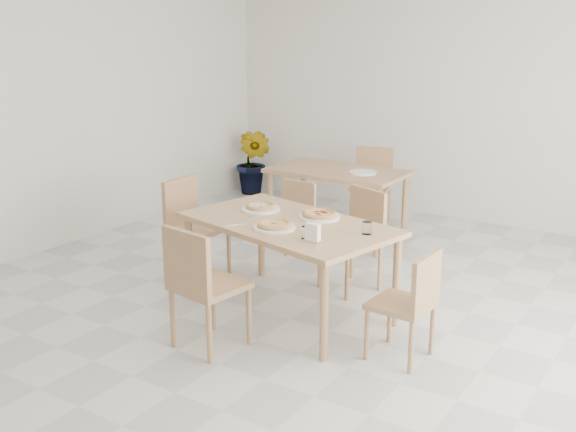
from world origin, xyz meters
The scene contains 21 objects.
main_table centered at (-0.10, 0.11, 0.68)m, with size 1.81×1.27×0.75m.
chair_south centered at (-0.24, -0.76, 0.52)m, with size 0.50×0.50×0.90m.
chair_north centered at (0.11, 0.90, 0.50)m, with size 0.55×0.55×0.87m.
chair_west centered at (-1.29, 0.34, 0.52)m, with size 0.45×0.45×0.89m.
chair_east centered at (1.04, -0.11, 0.45)m, with size 0.40×0.40×0.78m.
plate_margherita centered at (-0.08, -0.10, 0.76)m, with size 0.32×0.32×0.02m, color white.
plate_mushroom centered at (-0.47, 0.27, 0.76)m, with size 0.32×0.32×0.02m, color white.
plate_pepperoni centered at (0.05, 0.34, 0.76)m, with size 0.33×0.33×0.02m, color white.
pizza_margherita centered at (-0.08, -0.10, 0.78)m, with size 0.31×0.31×0.03m.
pizza_mushroom centered at (-0.47, 0.27, 0.78)m, with size 0.30×0.30×0.03m.
pizza_pepperoni centered at (0.05, 0.34, 0.78)m, with size 0.35×0.35×0.03m.
tumbler_a centered at (0.56, 0.16, 0.80)m, with size 0.07×0.07×0.09m, color white.
tumbler_b centered at (0.25, -0.18, 0.79)m, with size 0.07×0.07×0.09m, color white.
napkin_holder centered at (0.33, -0.22, 0.81)m, with size 0.12×0.07×0.13m.
fork_a centered at (-0.40, 0.02, 0.75)m, with size 0.02×0.18×0.01m, color silver.
fork_b centered at (-0.38, -0.18, 0.75)m, with size 0.01×0.17×0.01m, color silver.
second_table centered at (-0.73, 2.03, 0.66)m, with size 1.41×0.81×0.75m.
chair_back_s centered at (-0.70, 1.33, 0.46)m, with size 0.41×0.41×0.79m.
chair_back_n centered at (-0.70, 2.79, 0.50)m, with size 0.53×0.53×0.86m.
plate_empty centered at (-0.43, 2.02, 0.76)m, with size 0.29×0.29×0.02m, color white.
potted_plant centered at (-2.65, 3.15, 0.44)m, with size 0.49×0.39×0.89m, color #1D601C.
Camera 1 is at (2.64, -4.04, 2.20)m, focal length 42.00 mm.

